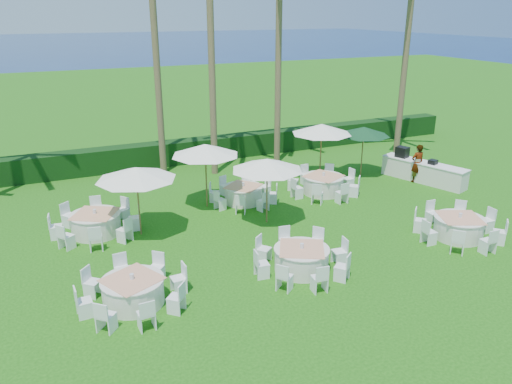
{
  "coord_description": "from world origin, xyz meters",
  "views": [
    {
      "loc": [
        -6.85,
        -12.94,
        7.68
      ],
      "look_at": [
        0.29,
        2.95,
        1.3
      ],
      "focal_mm": 35.0,
      "sensor_mm": 36.0,
      "label": 1
    }
  ],
  "objects_px": {
    "umbrella_d": "(322,129)",
    "umbrella_green": "(364,131)",
    "banquet_table_b": "(301,259)",
    "umbrella_c": "(205,150)",
    "buffet_table": "(423,171)",
    "umbrella_b": "(267,164)",
    "banquet_table_d": "(96,223)",
    "banquet_table_e": "(243,194)",
    "staff_person": "(417,163)",
    "umbrella_a": "(136,173)",
    "banquet_table_a": "(133,291)",
    "banquet_table_f": "(323,184)",
    "banquet_table_c": "(459,227)"
  },
  "relations": [
    {
      "from": "banquet_table_b",
      "to": "umbrella_a",
      "type": "distance_m",
      "value": 6.49
    },
    {
      "from": "banquet_table_a",
      "to": "umbrella_green",
      "type": "height_order",
      "value": "umbrella_green"
    },
    {
      "from": "banquet_table_b",
      "to": "banquet_table_f",
      "type": "distance_m",
      "value": 7.19
    },
    {
      "from": "umbrella_c",
      "to": "staff_person",
      "type": "xyz_separation_m",
      "value": [
        10.04,
        -1.07,
        -1.52
      ]
    },
    {
      "from": "banquet_table_a",
      "to": "umbrella_c",
      "type": "distance_m",
      "value": 7.69
    },
    {
      "from": "umbrella_b",
      "to": "buffet_table",
      "type": "xyz_separation_m",
      "value": [
        8.81,
        1.36,
        -1.8
      ]
    },
    {
      "from": "umbrella_c",
      "to": "banquet_table_a",
      "type": "bearing_deg",
      "value": -124.79
    },
    {
      "from": "banquet_table_c",
      "to": "umbrella_b",
      "type": "bearing_deg",
      "value": 144.4
    },
    {
      "from": "umbrella_d",
      "to": "umbrella_green",
      "type": "height_order",
      "value": "umbrella_d"
    },
    {
      "from": "banquet_table_a",
      "to": "banquet_table_c",
      "type": "relative_size",
      "value": 0.99
    },
    {
      "from": "banquet_table_a",
      "to": "banquet_table_e",
      "type": "height_order",
      "value": "banquet_table_a"
    },
    {
      "from": "banquet_table_a",
      "to": "banquet_table_f",
      "type": "relative_size",
      "value": 0.96
    },
    {
      "from": "umbrella_a",
      "to": "umbrella_d",
      "type": "bearing_deg",
      "value": 16.88
    },
    {
      "from": "banquet_table_c",
      "to": "banquet_table_e",
      "type": "relative_size",
      "value": 1.08
    },
    {
      "from": "banquet_table_c",
      "to": "banquet_table_d",
      "type": "xyz_separation_m",
      "value": [
        -11.76,
        5.63,
        0.01
      ]
    },
    {
      "from": "buffet_table",
      "to": "banquet_table_f",
      "type": "bearing_deg",
      "value": 174.02
    },
    {
      "from": "umbrella_a",
      "to": "banquet_table_f",
      "type": "bearing_deg",
      "value": 7.09
    },
    {
      "from": "umbrella_d",
      "to": "umbrella_green",
      "type": "xyz_separation_m",
      "value": [
        2.18,
        -0.3,
        -0.25
      ]
    },
    {
      "from": "banquet_table_c",
      "to": "umbrella_d",
      "type": "bearing_deg",
      "value": 98.09
    },
    {
      "from": "banquet_table_a",
      "to": "umbrella_a",
      "type": "height_order",
      "value": "umbrella_a"
    },
    {
      "from": "banquet_table_c",
      "to": "umbrella_green",
      "type": "distance_m",
      "value": 7.7
    },
    {
      "from": "banquet_table_c",
      "to": "umbrella_a",
      "type": "bearing_deg",
      "value": 154.5
    },
    {
      "from": "banquet_table_e",
      "to": "buffet_table",
      "type": "relative_size",
      "value": 0.69
    },
    {
      "from": "umbrella_b",
      "to": "umbrella_c",
      "type": "distance_m",
      "value": 2.94
    },
    {
      "from": "banquet_table_d",
      "to": "umbrella_c",
      "type": "bearing_deg",
      "value": 11.34
    },
    {
      "from": "umbrella_a",
      "to": "umbrella_green",
      "type": "relative_size",
      "value": 1.13
    },
    {
      "from": "banquet_table_a",
      "to": "buffet_table",
      "type": "height_order",
      "value": "buffet_table"
    },
    {
      "from": "banquet_table_b",
      "to": "buffet_table",
      "type": "xyz_separation_m",
      "value": [
        9.45,
        5.22,
        0.11
      ]
    },
    {
      "from": "umbrella_b",
      "to": "staff_person",
      "type": "distance_m",
      "value": 8.72
    },
    {
      "from": "banquet_table_b",
      "to": "umbrella_c",
      "type": "xyz_separation_m",
      "value": [
        -0.92,
        6.35,
        2.02
      ]
    },
    {
      "from": "umbrella_b",
      "to": "banquet_table_d",
      "type": "bearing_deg",
      "value": 165.48
    },
    {
      "from": "banquet_table_c",
      "to": "buffet_table",
      "type": "relative_size",
      "value": 0.74
    },
    {
      "from": "umbrella_b",
      "to": "banquet_table_a",
      "type": "bearing_deg",
      "value": -148.12
    },
    {
      "from": "buffet_table",
      "to": "banquet_table_a",
      "type": "bearing_deg",
      "value": -161.24
    },
    {
      "from": "banquet_table_f",
      "to": "umbrella_green",
      "type": "height_order",
      "value": "umbrella_green"
    },
    {
      "from": "banquet_table_f",
      "to": "buffet_table",
      "type": "xyz_separation_m",
      "value": [
        5.14,
        -0.54,
        0.09
      ]
    },
    {
      "from": "umbrella_b",
      "to": "staff_person",
      "type": "bearing_deg",
      "value": 9.52
    },
    {
      "from": "umbrella_c",
      "to": "banquet_table_f",
      "type": "bearing_deg",
      "value": -6.47
    },
    {
      "from": "banquet_table_e",
      "to": "buffet_table",
      "type": "distance_m",
      "value": 8.87
    },
    {
      "from": "buffet_table",
      "to": "staff_person",
      "type": "xyz_separation_m",
      "value": [
        -0.33,
        0.06,
        0.4
      ]
    },
    {
      "from": "banquet_table_d",
      "to": "banquet_table_b",
      "type": "bearing_deg",
      "value": -44.81
    },
    {
      "from": "umbrella_d",
      "to": "staff_person",
      "type": "xyz_separation_m",
      "value": [
        3.93,
        -2.24,
        -1.55
      ]
    },
    {
      "from": "banquet_table_e",
      "to": "buffet_table",
      "type": "bearing_deg",
      "value": -6.12
    },
    {
      "from": "banquet_table_c",
      "to": "banquet_table_a",
      "type": "bearing_deg",
      "value": 177.75
    },
    {
      "from": "banquet_table_a",
      "to": "banquet_table_b",
      "type": "distance_m",
      "value": 5.16
    },
    {
      "from": "umbrella_a",
      "to": "buffet_table",
      "type": "relative_size",
      "value": 0.68
    },
    {
      "from": "banquet_table_d",
      "to": "staff_person",
      "type": "height_order",
      "value": "staff_person"
    },
    {
      "from": "banquet_table_e",
      "to": "staff_person",
      "type": "xyz_separation_m",
      "value": [
        8.49,
        -0.88,
        0.53
      ]
    },
    {
      "from": "banquet_table_b",
      "to": "umbrella_green",
      "type": "distance_m",
      "value": 10.47
    },
    {
      "from": "banquet_table_e",
      "to": "umbrella_b",
      "type": "distance_m",
      "value": 3.01
    }
  ]
}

